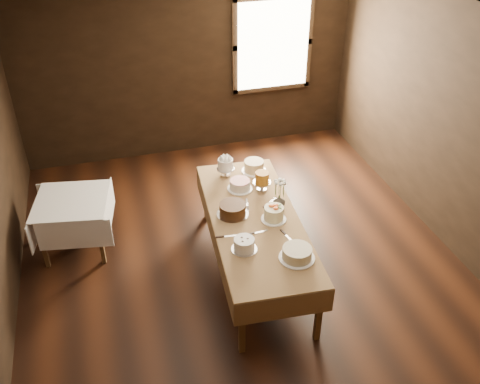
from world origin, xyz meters
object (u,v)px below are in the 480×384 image
Objects in this scene: cake_server_e at (232,236)px; cake_cream at (297,254)px; cake_lattice at (240,185)px; flower_vase at (279,201)px; cake_server_c at (247,202)px; cake_meringue at (226,168)px; cake_speckled at (254,166)px; cake_caramel at (262,182)px; cake_server_a at (261,232)px; cake_swirl at (244,245)px; cake_chocolate at (233,210)px; cake_server_b at (289,238)px; cake_flowers at (274,214)px; display_table at (255,222)px; side_table at (72,206)px; cake_server_d at (272,201)px.

cake_cream is at bearing -37.84° from cake_server_e.
flower_vase reaches higher than cake_lattice.
cake_cream is 2.48× the size of flower_vase.
cake_cream is 1.07m from cake_server_c.
cake_meringue is 0.36m from cake_speckled.
cake_caramel is at bearing -38.61° from cake_server_c.
cake_lattice is 1.28× the size of cake_server_a.
cake_server_c is (0.26, 0.78, -0.06)m from cake_swirl.
cake_speckled is at bearing 72.33° from cake_server_a.
cake_server_b is at bearing -51.63° from cake_chocolate.
cake_caramel is 0.33m from cake_server_c.
cake_flowers is 0.60m from cake_swirl.
cake_speckled is 1.14× the size of cake_flowers.
cake_speckled reaches higher than cake_server_e.
cake_caramel is at bearing -94.81° from cake_speckled.
cake_chocolate reaches higher than cake_server_c.
cake_speckled reaches higher than cake_server_a.
cake_lattice is at bearing 85.40° from cake_server_a.
cake_caramel is 0.92× the size of cake_swirl.
flower_vase is (0.32, -0.17, 0.07)m from cake_server_c.
cake_flowers is at bearing -23.16° from display_table.
side_table is (-1.92, 0.98, -0.08)m from display_table.
cake_speckled reaches higher than cake_chocolate.
cake_chocolate is 0.28m from cake_server_c.
cake_lattice is 1.28× the size of cake_server_b.
cake_caramel is at bearing 64.74° from cake_server_d.
cake_meringue is at bearing 103.52° from cake_lattice.
cake_chocolate is 0.52m from cake_server_d.
cake_meringue is 1.42m from cake_swirl.
cake_lattice is 0.87× the size of cake_cream.
cake_chocolate is at bearing -155.19° from cake_server_b.
cake_cream reaches higher than side_table.
cake_lattice is at bearing 95.11° from cake_server_d.
cake_server_c is at bearing 71.56° from cake_swirl.
cake_meringue is 1.20m from cake_server_e.
cake_server_b is at bearing -91.80° from cake_speckled.
cake_server_e is at bearing 104.66° from cake_swirl.
cake_swirl reaches higher than cake_server_b.
side_table is at bearing 153.33° from cake_flowers.
cake_chocolate is 2.45× the size of flower_vase.
cake_server_e is at bearing 135.66° from cake_cream.
cake_flowers is 0.77× the size of cake_cream.
cake_chocolate is 1.46× the size of cake_server_b.
cake_speckled is 1.51m from cake_swirl.
cake_speckled and flower_vase have the same top height.
display_table is at bearing -172.80° from cake_server_d.
cake_server_d is (0.29, 0.50, 0.00)m from cake_server_a.
display_table is at bearing -165.36° from cake_server_b.
cake_caramel is 1.25m from cake_cream.
cake_swirl reaches higher than cake_server_a.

